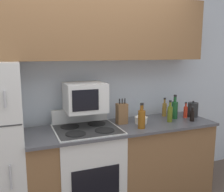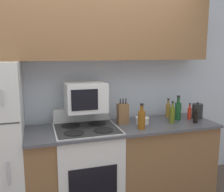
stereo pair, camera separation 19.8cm
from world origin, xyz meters
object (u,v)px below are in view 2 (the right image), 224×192
(bottle_whiskey, at_px, (142,119))
(stove, at_px, (87,166))
(bowl, at_px, (142,120))
(kettle, at_px, (197,111))
(bottle_vinegar, at_px, (168,110))
(bottle_olive_oil, at_px, (172,115))
(knife_block, at_px, (123,114))
(bottle_wine_green, at_px, (178,110))
(microwave, at_px, (85,97))
(bottle_soy_sauce, at_px, (196,117))
(bottle_hot_sauce, at_px, (189,113))

(bottle_whiskey, bearing_deg, stove, 163.38)
(bowl, distance_m, kettle, 0.76)
(bottle_vinegar, distance_m, bottle_olive_oil, 0.27)
(stove, bearing_deg, kettle, 1.34)
(knife_block, bearing_deg, bottle_wine_green, -2.75)
(microwave, relative_size, knife_block, 1.46)
(knife_block, relative_size, bottle_wine_green, 0.99)
(bottle_whiskey, distance_m, bottle_soy_sauce, 0.70)
(bottle_whiskey, distance_m, bottle_olive_oil, 0.44)
(bottle_wine_green, bearing_deg, bowl, -175.83)
(bottle_vinegar, bearing_deg, bottle_whiskey, -145.65)
(knife_block, distance_m, bottle_soy_sauce, 0.86)
(bottle_vinegar, height_order, bottle_soy_sauce, bottle_vinegar)
(knife_block, relative_size, kettle, 1.43)
(bottle_soy_sauce, relative_size, bottle_olive_oil, 0.69)
(bottle_soy_sauce, relative_size, kettle, 0.87)
(microwave, xyz_separation_m, bottle_olive_oil, (0.98, -0.18, -0.23))
(bottle_olive_oil, relative_size, bottle_hot_sauce, 1.30)
(bottle_vinegar, relative_size, bottle_hot_sauce, 1.20)
(bottle_wine_green, distance_m, bottle_hot_sauce, 0.16)
(bottle_whiskey, xyz_separation_m, kettle, (0.85, 0.20, -0.02))
(bottle_soy_sauce, xyz_separation_m, bottle_hot_sauce, (0.03, 0.17, 0.01))
(bowl, bearing_deg, knife_block, 162.22)
(bottle_vinegar, relative_size, kettle, 1.16)
(knife_block, height_order, bottle_hot_sauce, knife_block)
(microwave, height_order, bottle_soy_sauce, microwave)
(bottle_wine_green, distance_m, bottle_olive_oil, 0.18)
(knife_block, distance_m, bottle_olive_oil, 0.58)
(microwave, height_order, knife_block, microwave)
(bottle_whiskey, bearing_deg, bottle_hot_sauce, 15.03)
(bottle_hot_sauce, bearing_deg, bowl, -178.20)
(bottle_whiskey, relative_size, bottle_olive_oil, 1.08)
(knife_block, relative_size, bottle_vinegar, 1.23)
(microwave, xyz_separation_m, bottle_hot_sauce, (1.28, -0.09, -0.25))
(bottle_wine_green, distance_m, bottle_soy_sauce, 0.23)
(stove, xyz_separation_m, bottle_olive_oil, (1.00, -0.07, 0.53))
(bottle_whiskey, xyz_separation_m, bottle_soy_sauce, (0.70, 0.03, -0.04))
(kettle, bearing_deg, bottle_olive_oil, -166.45)
(stove, relative_size, bottle_hot_sauce, 5.35)
(bowl, height_order, bottle_whiskey, bottle_whiskey)
(stove, distance_m, bottle_whiskey, 0.80)
(knife_block, xyz_separation_m, kettle, (0.98, -0.04, -0.03))
(bottle_wine_green, bearing_deg, microwave, 176.34)
(bottle_soy_sauce, distance_m, kettle, 0.23)
(stove, bearing_deg, microwave, 81.22)
(stove, height_order, kettle, kettle)
(bottle_wine_green, bearing_deg, bottle_hot_sauce, -5.67)
(stove, bearing_deg, bottle_olive_oil, -3.84)
(microwave, bearing_deg, bottle_soy_sauce, -11.57)
(microwave, relative_size, bottle_wine_green, 1.44)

